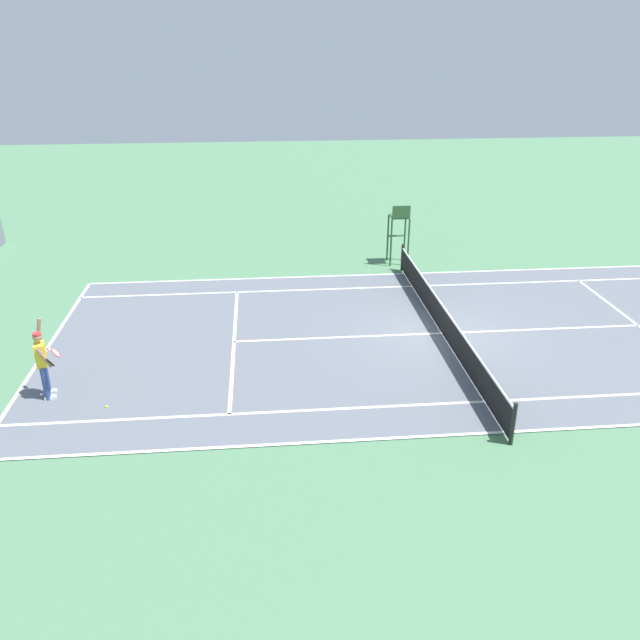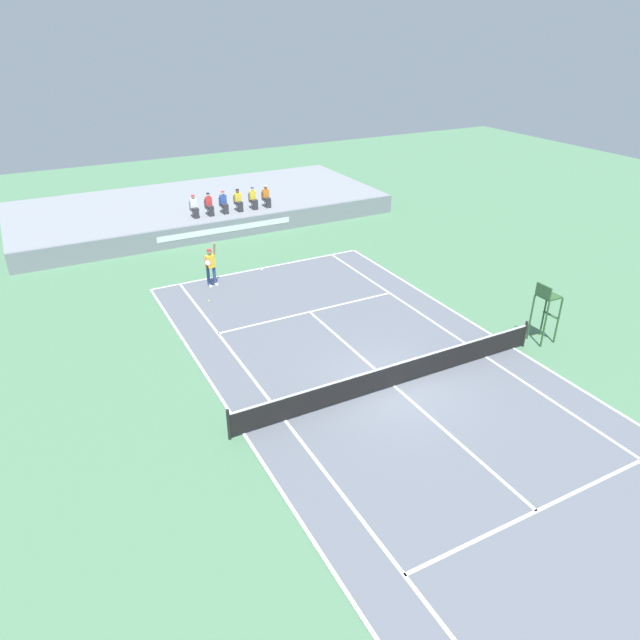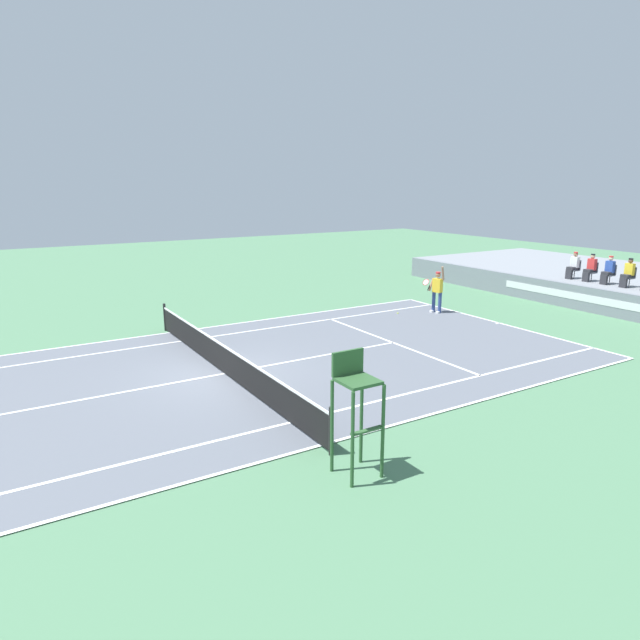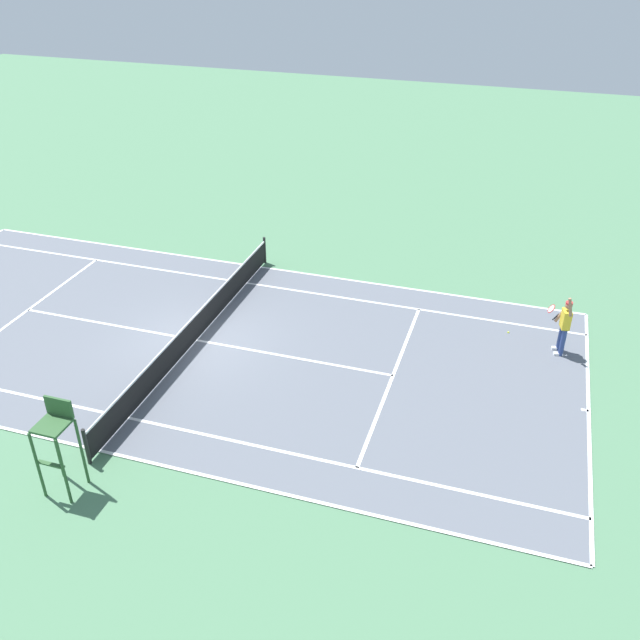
# 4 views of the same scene
# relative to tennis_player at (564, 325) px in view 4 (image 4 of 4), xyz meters

# --- Properties ---
(ground_plane) EXTENTS (80.00, 80.00, 0.00)m
(ground_plane) POSITION_rel_tennis_player_xyz_m (2.80, -11.03, -0.99)
(ground_plane) COLOR #4C7A56
(court) EXTENTS (11.08, 23.88, 0.03)m
(court) POSITION_rel_tennis_player_xyz_m (2.80, -11.03, -0.98)
(court) COLOR slate
(court) RESTS_ON ground
(net) EXTENTS (11.98, 0.10, 1.07)m
(net) POSITION_rel_tennis_player_xyz_m (2.80, -11.03, -0.47)
(net) COLOR black
(net) RESTS_ON ground
(tennis_player) EXTENTS (0.74, 0.74, 2.08)m
(tennis_player) POSITION_rel_tennis_player_xyz_m (0.00, 0.00, 0.00)
(tennis_player) COLOR navy
(tennis_player) RESTS_ON ground
(tennis_ball) EXTENTS (0.07, 0.07, 0.07)m
(tennis_ball) POSITION_rel_tennis_player_xyz_m (-0.69, -1.58, -0.96)
(tennis_ball) COLOR #D1E533
(tennis_ball) RESTS_ON ground
(umpire_chair) EXTENTS (0.77, 0.77, 2.44)m
(umpire_chair) POSITION_rel_tennis_player_xyz_m (9.60, -11.03, 0.56)
(umpire_chair) COLOR #2D562D
(umpire_chair) RESTS_ON ground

